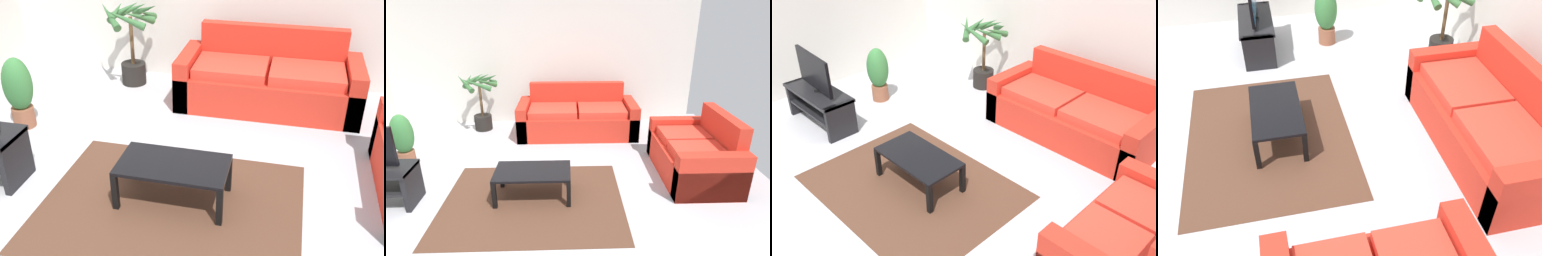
{
  "view_description": "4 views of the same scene",
  "coord_description": "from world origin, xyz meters",
  "views": [
    {
      "loc": [
        0.93,
        -2.75,
        2.45
      ],
      "look_at": [
        0.21,
        0.32,
        0.68
      ],
      "focal_mm": 41.85,
      "sensor_mm": 36.0,
      "label": 1
    },
    {
      "loc": [
        0.51,
        -3.14,
        2.27
      ],
      "look_at": [
        0.65,
        0.84,
        0.68
      ],
      "focal_mm": 29.11,
      "sensor_mm": 36.0,
      "label": 2
    },
    {
      "loc": [
        3.1,
        -2.1,
        3.02
      ],
      "look_at": [
        0.33,
        0.66,
        0.65
      ],
      "focal_mm": 40.29,
      "sensor_mm": 36.0,
      "label": 3
    },
    {
      "loc": [
        3.56,
        0.21,
        2.89
      ],
      "look_at": [
        0.63,
        0.88,
        0.44
      ],
      "focal_mm": 39.01,
      "sensor_mm": 36.0,
      "label": 4
    }
  ],
  "objects": [
    {
      "name": "ground_plane",
      "position": [
        0.0,
        0.0,
        0.0
      ],
      "size": [
        6.6,
        6.6,
        0.0
      ],
      "primitive_type": "plane",
      "color": "#B2B2B7"
    },
    {
      "name": "coffee_table",
      "position": [
        0.07,
        0.23,
        0.32
      ],
      "size": [
        0.93,
        0.51,
        0.37
      ],
      "color": "black",
      "rests_on": "ground"
    },
    {
      "name": "couch_loveseat",
      "position": [
        2.28,
        0.73,
        0.3
      ],
      "size": [
        0.9,
        1.45,
        0.9
      ],
      "color": "red",
      "rests_on": "ground"
    },
    {
      "name": "potted_plant_small",
      "position": [
        -1.92,
        1.12,
        0.44
      ],
      "size": [
        0.31,
        0.31,
        0.81
      ],
      "color": "brown",
      "rests_on": "ground"
    },
    {
      "name": "potted_palm",
      "position": [
        -1.12,
        2.54,
        0.59
      ],
      "size": [
        0.79,
        0.79,
        1.1
      ],
      "color": "black",
      "rests_on": "ground"
    },
    {
      "name": "area_rug",
      "position": [
        0.07,
        0.13,
        0.0
      ],
      "size": [
        2.2,
        1.7,
        0.01
      ],
      "primitive_type": "cube",
      "color": "#513323",
      "rests_on": "ground"
    },
    {
      "name": "couch_main",
      "position": [
        0.68,
        2.28,
        0.3
      ],
      "size": [
        2.13,
        0.9,
        0.9
      ],
      "color": "red",
      "rests_on": "ground"
    },
    {
      "name": "wall_back",
      "position": [
        0.0,
        3.0,
        1.35
      ],
      "size": [
        6.0,
        0.06,
        2.7
      ],
      "primitive_type": "cube",
      "color": "silver",
      "rests_on": "ground"
    }
  ]
}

